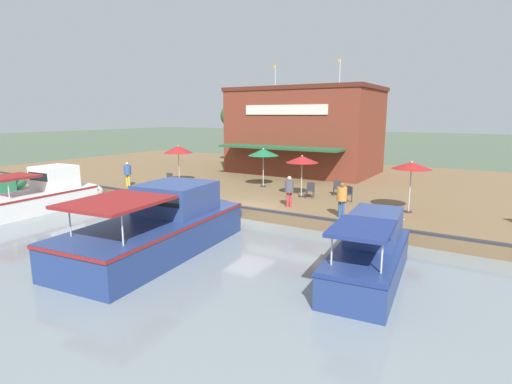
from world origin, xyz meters
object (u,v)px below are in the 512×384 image
waterfront_restaurant (305,131)px  person_mid_patio (289,188)px  patio_umbrella_mid_patio_left (412,166)px  motorboat_nearest_quay (372,251)px  patio_umbrella_by_entrance (302,159)px  patio_umbrella_back_row (263,152)px  cafe_chair_back_row_seat (337,187)px  tree_behind_restaurant (239,113)px  patio_umbrella_far_corner (178,150)px  motorboat_outer_channel (171,224)px  motorboat_mid_row (51,194)px  person_near_entrance (127,171)px  cafe_chair_facing_river (310,189)px  person_at_quay_edge (342,196)px  cafe_chair_mid_patio (348,193)px  cafe_chair_far_corner_seat (169,179)px

waterfront_restaurant → person_mid_patio: 13.10m
patio_umbrella_mid_patio_left → motorboat_nearest_quay: bearing=2.1°
patio_umbrella_by_entrance → patio_umbrella_back_row: 3.90m
patio_umbrella_by_entrance → cafe_chair_back_row_seat: 2.77m
motorboat_nearest_quay → tree_behind_restaurant: bearing=-137.0°
waterfront_restaurant → patio_umbrella_far_corner: 10.67m
motorboat_outer_channel → motorboat_mid_row: motorboat_outer_channel is taller
motorboat_mid_row → patio_umbrella_mid_patio_left: bearing=112.0°
patio_umbrella_back_row → person_mid_patio: 6.09m
person_near_entrance → tree_behind_restaurant: bearing=-174.4°
cafe_chair_back_row_seat → cafe_chair_facing_river: (1.42, -1.08, 0.00)m
patio_umbrella_mid_patio_left → tree_behind_restaurant: bearing=-124.9°
motorboat_mid_row → tree_behind_restaurant: (-20.15, -0.85, 4.48)m
cafe_chair_back_row_seat → motorboat_outer_channel: 11.10m
cafe_chair_facing_river → person_at_quay_edge: person_at_quay_edge is taller
patio_umbrella_by_entrance → cafe_chair_mid_patio: size_ratio=2.82×
cafe_chair_back_row_seat → motorboat_nearest_quay: bearing=26.4°
cafe_chair_mid_patio → motorboat_mid_row: motorboat_mid_row is taller
person_mid_patio → motorboat_nearest_quay: (5.23, 5.69, -0.72)m
motorboat_nearest_quay → person_mid_patio: bearing=-132.6°
motorboat_mid_row → person_near_entrance: bearing=172.5°
waterfront_restaurant → cafe_chair_mid_patio: size_ratio=13.29×
cafe_chair_far_corner_seat → person_at_quay_edge: person_at_quay_edge is taller
cafe_chair_far_corner_seat → motorboat_mid_row: (6.45, -2.78, -0.20)m
patio_umbrella_far_corner → cafe_chair_back_row_seat: (-1.52, 10.89, -1.81)m
waterfront_restaurant → tree_behind_restaurant: (-3.02, -8.43, 1.39)m
patio_umbrella_mid_patio_left → motorboat_outer_channel: (8.53, -7.38, -1.90)m
tree_behind_restaurant → patio_umbrella_mid_patio_left: bearing=55.1°
patio_umbrella_by_entrance → person_mid_patio: (2.66, 0.57, -1.16)m
person_mid_patio → motorboat_mid_row: bearing=-67.3°
patio_umbrella_by_entrance → person_mid_patio: patio_umbrella_by_entrance is taller
patio_umbrella_far_corner → cafe_chair_facing_river: 9.98m
cafe_chair_far_corner_seat → person_near_entrance: (1.54, -2.13, 0.53)m
cafe_chair_far_corner_seat → person_near_entrance: 2.68m
cafe_chair_mid_patio → motorboat_outer_channel: (9.28, -4.08, -0.12)m
person_mid_patio → motorboat_nearest_quay: size_ratio=0.25×
person_near_entrance → tree_behind_restaurant: 15.76m
cafe_chair_facing_river → cafe_chair_back_row_seat: bearing=142.8°
patio_umbrella_by_entrance → tree_behind_restaurant: (-12.33, -12.61, 2.60)m
cafe_chair_facing_river → person_mid_patio: size_ratio=0.53×
person_at_quay_edge → motorboat_mid_row: motorboat_mid_row is taller
cafe_chair_far_corner_seat → cafe_chair_back_row_seat: bearing=105.3°
patio_umbrella_mid_patio_left → motorboat_nearest_quay: size_ratio=0.39×
patio_umbrella_far_corner → cafe_chair_back_row_seat: bearing=97.9°
patio_umbrella_mid_patio_left → patio_umbrella_far_corner: size_ratio=0.96×
cafe_chair_facing_river → motorboat_mid_row: motorboat_mid_row is taller
patio_umbrella_back_row → cafe_chair_facing_river: 4.68m
cafe_chair_back_row_seat → cafe_chair_far_corner_seat: size_ratio=1.00×
patio_umbrella_back_row → patio_umbrella_mid_patio_left: bearing=76.4°
cafe_chair_back_row_seat → person_near_entrance: bearing=-70.8°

